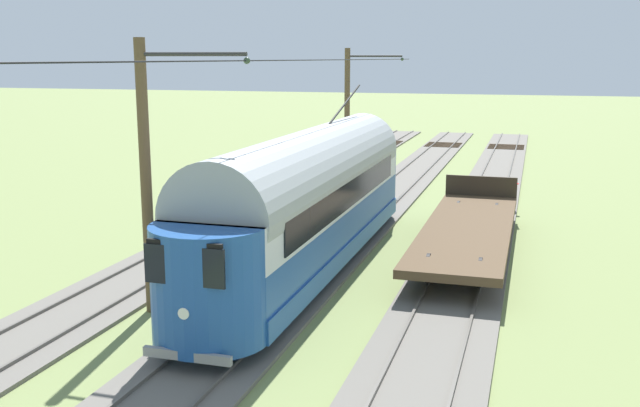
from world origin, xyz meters
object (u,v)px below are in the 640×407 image
at_px(catenary_pole_foreground, 349,114).
at_px(catenary_pole_mid_near, 149,173).
at_px(switch_stand, 514,196).
at_px(vintage_streetcar, 310,197).
at_px(flatcar_adjacent, 468,228).

bearing_deg(catenary_pole_foreground, catenary_pole_mid_near, 90.00).
relative_size(catenary_pole_foreground, catenary_pole_mid_near, 1.00).
height_order(catenary_pole_mid_near, switch_stand, catenary_pole_mid_near).
bearing_deg(vintage_streetcar, catenary_pole_mid_near, 60.93).
relative_size(flatcar_adjacent, switch_stand, 9.21).
relative_size(vintage_streetcar, switch_stand, 13.58).
xyz_separation_m(flatcar_adjacent, catenary_pole_mid_near, (7.20, 8.01, 2.76)).
distance_m(catenary_pole_foreground, switch_stand, 10.09).
bearing_deg(vintage_streetcar, catenary_pole_foreground, -79.93).
distance_m(flatcar_adjacent, switch_stand, 7.40).
bearing_deg(flatcar_adjacent, catenary_pole_foreground, -58.97).
distance_m(vintage_streetcar, catenary_pole_foreground, 15.43).
bearing_deg(flatcar_adjacent, switch_stand, -99.79).
relative_size(flatcar_adjacent, catenary_pole_mid_near, 1.65).
height_order(vintage_streetcar, catenary_pole_mid_near, catenary_pole_mid_near).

